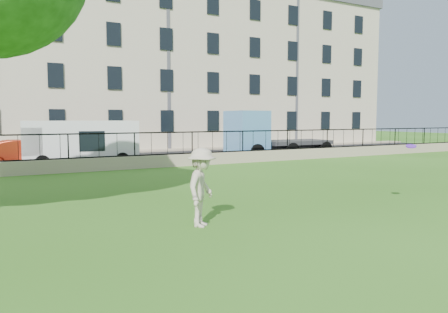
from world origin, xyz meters
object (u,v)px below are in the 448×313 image
red_sedan (24,154)px  blue_truck (279,134)px  man (202,187)px  frisbee (411,146)px  white_van (81,144)px

red_sedan → blue_truck: size_ratio=0.61×
man → blue_truck: blue_truck is taller
frisbee → white_van: size_ratio=0.05×
man → frisbee: size_ratio=6.47×
frisbee → red_sedan: size_ratio=0.07×
white_van → frisbee: bearing=-64.5°
man → white_van: size_ratio=0.32×
frisbee → red_sedan: (-8.31, 15.08, -0.97)m
red_sedan → white_van: size_ratio=0.77×
frisbee → blue_truck: blue_truck is taller
blue_truck → man: bearing=-131.5°
red_sedan → white_van: (2.61, -0.31, 0.45)m
white_van → blue_truck: (12.13, 0.00, 0.29)m
red_sedan → blue_truck: (14.74, -0.31, 0.74)m
red_sedan → blue_truck: blue_truck is taller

